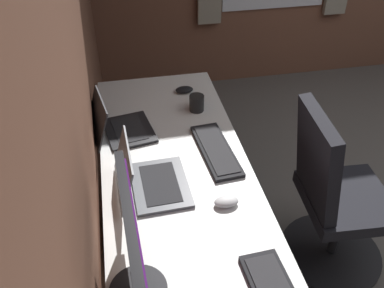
# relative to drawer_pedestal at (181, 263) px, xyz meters

# --- Properties ---
(wall_back) EXTENTS (4.95, 0.10, 2.60)m
(wall_back) POSITION_rel_drawer_pedestal_xyz_m (0.08, 0.38, 0.95)
(wall_back) COLOR brown
(wall_back) RESTS_ON ground
(desk) EXTENTS (1.97, 0.68, 0.73)m
(desk) POSITION_rel_drawer_pedestal_xyz_m (0.13, -0.03, 0.31)
(desk) COLOR white
(desk) RESTS_ON ground
(drawer_pedestal) EXTENTS (0.40, 0.51, 0.69)m
(drawer_pedestal) POSITION_rel_drawer_pedestal_xyz_m (0.00, 0.00, 0.00)
(drawer_pedestal) COLOR white
(drawer_pedestal) RESTS_ON ground
(monitor_primary) EXTENTS (0.54, 0.20, 0.40)m
(monitor_primary) POSITION_rel_drawer_pedestal_xyz_m (-0.36, 0.20, 0.62)
(monitor_primary) COLOR black
(monitor_primary) RESTS_ON desk
(laptop_leftmost) EXTENTS (0.33, 0.34, 0.22)m
(laptop_leftmost) POSITION_rel_drawer_pedestal_xyz_m (0.56, 0.22, 0.44)
(laptop_leftmost) COLOR black
(laptop_leftmost) RESTS_ON desk
(laptop_left) EXTENTS (0.33, 0.31, 0.23)m
(laptop_left) POSITION_rel_drawer_pedestal_xyz_m (0.13, 0.12, 0.44)
(laptop_left) COLOR #595B60
(laptop_left) RESTS_ON desk
(keyboard_main) EXTENTS (0.43, 0.17, 0.02)m
(keyboard_main) POSITION_rel_drawer_pedestal_xyz_m (0.32, -0.23, 0.39)
(keyboard_main) COLOR black
(keyboard_main) RESTS_ON desk
(mouse_main) EXTENTS (0.06, 0.10, 0.03)m
(mouse_main) POSITION_rel_drawer_pedestal_xyz_m (0.90, -0.18, 0.40)
(mouse_main) COLOR black
(mouse_main) RESTS_ON desk
(mouse_spare) EXTENTS (0.06, 0.10, 0.03)m
(mouse_spare) POSITION_rel_drawer_pedestal_xyz_m (-0.03, -0.19, 0.40)
(mouse_spare) COLOR silver
(mouse_spare) RESTS_ON desk
(coffee_mug) EXTENTS (0.12, 0.08, 0.09)m
(coffee_mug) POSITION_rel_drawer_pedestal_xyz_m (0.70, -0.22, 0.43)
(coffee_mug) COLOR black
(coffee_mug) RESTS_ON desk
(office_chair) EXTENTS (0.56, 0.57, 0.97)m
(office_chair) POSITION_rel_drawer_pedestal_xyz_m (0.14, -0.81, 0.11)
(office_chair) COLOR black
(office_chair) RESTS_ON ground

